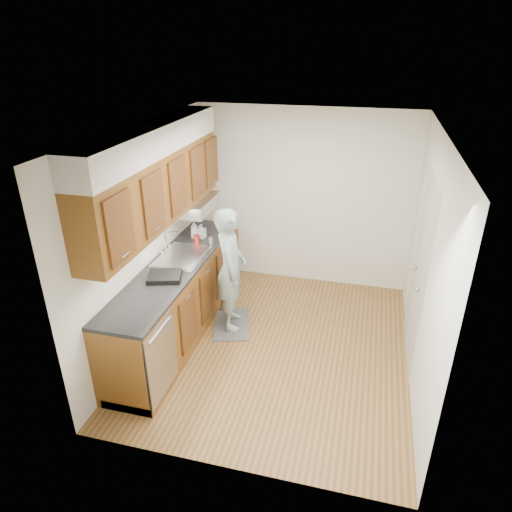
{
  "coord_description": "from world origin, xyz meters",
  "views": [
    {
      "loc": [
        0.86,
        -4.31,
        3.3
      ],
      "look_at": [
        -0.3,
        0.25,
        1.03
      ],
      "focal_mm": 32.0,
      "sensor_mm": 36.0,
      "label": 1
    }
  ],
  "objects_px": {
    "soap_bottle_a": "(194,230)",
    "soda_can": "(197,240)",
    "steel_can": "(211,241)",
    "person": "(230,262)",
    "soap_bottle_b": "(202,231)",
    "soap_bottle_c": "(199,232)",
    "dish_rack": "(164,277)"
  },
  "relations": [
    {
      "from": "person",
      "to": "soap_bottle_b",
      "type": "relative_size",
      "value": 9.17
    },
    {
      "from": "soap_bottle_c",
      "to": "steel_can",
      "type": "xyz_separation_m",
      "value": [
        0.23,
        -0.2,
        -0.02
      ]
    },
    {
      "from": "soap_bottle_c",
      "to": "soda_can",
      "type": "bearing_deg",
      "value": -76.78
    },
    {
      "from": "soap_bottle_c",
      "to": "dish_rack",
      "type": "distance_m",
      "value": 1.16
    },
    {
      "from": "person",
      "to": "soap_bottle_c",
      "type": "xyz_separation_m",
      "value": [
        -0.57,
        0.49,
        0.13
      ]
    },
    {
      "from": "soda_can",
      "to": "steel_can",
      "type": "bearing_deg",
      "value": 13.71
    },
    {
      "from": "soap_bottle_a",
      "to": "dish_rack",
      "type": "bearing_deg",
      "value": -85.51
    },
    {
      "from": "soap_bottle_c",
      "to": "steel_can",
      "type": "height_order",
      "value": "soap_bottle_c"
    },
    {
      "from": "soap_bottle_a",
      "to": "dish_rack",
      "type": "distance_m",
      "value": 1.12
    },
    {
      "from": "dish_rack",
      "to": "person",
      "type": "bearing_deg",
      "value": 34.73
    },
    {
      "from": "soap_bottle_a",
      "to": "soap_bottle_c",
      "type": "relative_size",
      "value": 1.56
    },
    {
      "from": "soap_bottle_b",
      "to": "soda_can",
      "type": "height_order",
      "value": "soap_bottle_b"
    },
    {
      "from": "person",
      "to": "dish_rack",
      "type": "bearing_deg",
      "value": 124.86
    },
    {
      "from": "person",
      "to": "dish_rack",
      "type": "relative_size",
      "value": 5.01
    },
    {
      "from": "soda_can",
      "to": "steel_can",
      "type": "height_order",
      "value": "soda_can"
    },
    {
      "from": "soap_bottle_a",
      "to": "steel_can",
      "type": "relative_size",
      "value": 2.27
    },
    {
      "from": "soap_bottle_a",
      "to": "steel_can",
      "type": "bearing_deg",
      "value": -28.08
    },
    {
      "from": "soap_bottle_a",
      "to": "soap_bottle_c",
      "type": "bearing_deg",
      "value": 45.62
    },
    {
      "from": "steel_can",
      "to": "soap_bottle_b",
      "type": "bearing_deg",
      "value": 135.97
    },
    {
      "from": "dish_rack",
      "to": "soda_can",
      "type": "bearing_deg",
      "value": 71.59
    },
    {
      "from": "soap_bottle_b",
      "to": "dish_rack",
      "type": "bearing_deg",
      "value": -89.99
    },
    {
      "from": "soap_bottle_a",
      "to": "soda_can",
      "type": "bearing_deg",
      "value": -60.59
    },
    {
      "from": "person",
      "to": "soap_bottle_a",
      "type": "relative_size",
      "value": 7.2
    },
    {
      "from": "soap_bottle_a",
      "to": "steel_can",
      "type": "xyz_separation_m",
      "value": [
        0.28,
        -0.15,
        -0.07
      ]
    },
    {
      "from": "person",
      "to": "steel_can",
      "type": "relative_size",
      "value": 16.36
    },
    {
      "from": "soap_bottle_c",
      "to": "soap_bottle_b",
      "type": "bearing_deg",
      "value": -22.43
    },
    {
      "from": "steel_can",
      "to": "soda_can",
      "type": "bearing_deg",
      "value": -166.29
    },
    {
      "from": "dish_rack",
      "to": "soap_bottle_a",
      "type": "bearing_deg",
      "value": 77.32
    },
    {
      "from": "soap_bottle_c",
      "to": "soda_can",
      "type": "height_order",
      "value": "soap_bottle_c"
    },
    {
      "from": "soap_bottle_c",
      "to": "dish_rack",
      "type": "height_order",
      "value": "soap_bottle_c"
    },
    {
      "from": "soap_bottle_c",
      "to": "steel_can",
      "type": "bearing_deg",
      "value": -41.27
    },
    {
      "from": "steel_can",
      "to": "person",
      "type": "bearing_deg",
      "value": -40.4
    }
  ]
}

